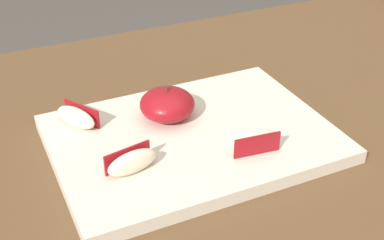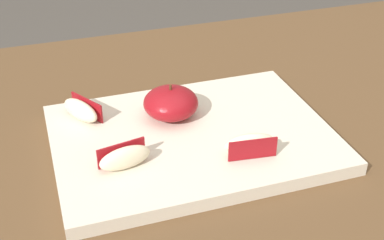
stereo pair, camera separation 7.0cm
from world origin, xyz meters
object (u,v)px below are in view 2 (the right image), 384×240
object	(u,v)px
apple_half_skin_up	(171,103)
apple_wedge_middle	(125,157)
cutting_board	(192,138)
apple_wedge_right	(250,144)
apple_wedge_front	(81,110)

from	to	relation	value
apple_half_skin_up	apple_wedge_middle	xyz separation A→B (m)	(-0.09, -0.10, -0.01)
cutting_board	apple_half_skin_up	size ratio (longest dim) A/B	4.80
cutting_board	apple_wedge_middle	distance (m)	0.11
apple_wedge_right	apple_wedge_middle	distance (m)	0.16
cutting_board	apple_wedge_right	size ratio (longest dim) A/B	5.48
apple_half_skin_up	apple_wedge_middle	size ratio (longest dim) A/B	1.13
apple_wedge_right	apple_wedge_front	bearing A→B (deg)	141.48
apple_half_skin_up	apple_wedge_middle	bearing A→B (deg)	-131.71
apple_half_skin_up	apple_wedge_front	xyz separation A→B (m)	(-0.12, 0.03, -0.01)
apple_wedge_middle	apple_wedge_front	xyz separation A→B (m)	(-0.03, 0.13, 0.00)
apple_half_skin_up	apple_wedge_front	world-z (taller)	apple_half_skin_up
apple_wedge_right	apple_wedge_front	size ratio (longest dim) A/B	1.01
apple_half_skin_up	apple_wedge_middle	world-z (taller)	apple_half_skin_up
cutting_board	apple_wedge_right	bearing A→B (deg)	-52.10
apple_half_skin_up	apple_wedge_right	world-z (taller)	apple_half_skin_up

